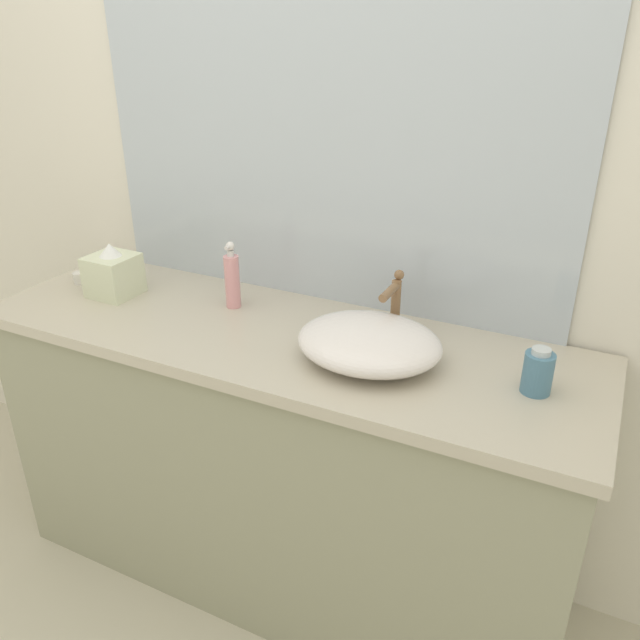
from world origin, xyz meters
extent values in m
cube|color=silver|center=(0.00, 0.73, 1.30)|extent=(6.00, 0.06, 2.60)
cube|color=gray|center=(0.01, 0.41, 0.44)|extent=(1.75, 0.53, 0.87)
cube|color=#BAB09A|center=(0.01, 0.41, 0.89)|extent=(1.79, 0.57, 0.03)
cube|color=#B2BCC6|center=(0.01, 0.69, 1.38)|extent=(1.48, 0.01, 0.93)
ellipsoid|color=silver|center=(0.31, 0.38, 0.96)|extent=(0.38, 0.32, 0.10)
cylinder|color=brown|center=(0.31, 0.57, 0.98)|extent=(0.03, 0.03, 0.15)
cylinder|color=brown|center=(0.31, 0.51, 1.05)|extent=(0.02, 0.11, 0.02)
sphere|color=brown|center=(0.31, 0.58, 1.07)|extent=(0.03, 0.03, 0.03)
cylinder|color=pink|center=(-0.20, 0.51, 0.99)|extent=(0.05, 0.05, 0.16)
cylinder|color=silver|center=(-0.20, 0.51, 1.08)|extent=(0.02, 0.02, 0.02)
sphere|color=silver|center=(-0.20, 0.51, 1.10)|extent=(0.03, 0.03, 0.03)
cylinder|color=silver|center=(-0.20, 0.50, 1.10)|extent=(0.01, 0.02, 0.01)
cylinder|color=teal|center=(0.72, 0.41, 0.96)|extent=(0.07, 0.07, 0.10)
cylinder|color=silver|center=(0.72, 0.41, 1.02)|extent=(0.04, 0.04, 0.01)
cube|color=beige|center=(-0.59, 0.42, 0.97)|extent=(0.14, 0.14, 0.13)
cone|color=white|center=(-0.59, 0.42, 1.06)|extent=(0.08, 0.08, 0.04)
cylinder|color=silver|center=(-0.76, 0.44, 0.93)|extent=(0.05, 0.05, 0.04)
camera|label=1|loc=(0.83, -0.97, 1.71)|focal=35.56mm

